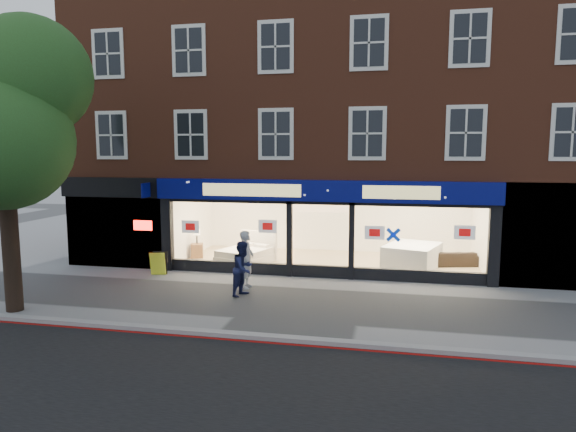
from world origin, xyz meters
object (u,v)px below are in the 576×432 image
(sofa, at_px, (454,258))
(mattress_stack, at_px, (412,256))
(display_bed, at_px, (247,254))
(pedestrian_blue, at_px, (243,268))
(pedestrian_grey, at_px, (247,259))
(a_board, at_px, (159,263))

(sofa, bearing_deg, mattress_stack, 8.29)
(display_bed, height_order, sofa, display_bed)
(mattress_stack, xyz_separation_m, pedestrian_blue, (-4.97, -4.38, 0.30))
(sofa, xyz_separation_m, pedestrian_grey, (-6.64, -4.14, 0.53))
(pedestrian_grey, distance_m, pedestrian_blue, 0.87)
(display_bed, bearing_deg, a_board, -122.25)
(mattress_stack, distance_m, pedestrian_blue, 6.63)
(mattress_stack, xyz_separation_m, sofa, (1.53, 0.62, -0.15))
(display_bed, xyz_separation_m, a_board, (-2.53, -2.05, -0.00))
(display_bed, xyz_separation_m, mattress_stack, (6.03, 0.48, 0.11))
(display_bed, bearing_deg, sofa, 27.01)
(sofa, bearing_deg, pedestrian_grey, 18.09)
(a_board, xyz_separation_m, pedestrian_blue, (3.59, -1.85, 0.41))
(display_bed, distance_m, pedestrian_blue, 4.06)
(display_bed, relative_size, sofa, 1.28)
(sofa, height_order, pedestrian_grey, pedestrian_grey)
(a_board, height_order, pedestrian_grey, pedestrian_grey)
(mattress_stack, xyz_separation_m, a_board, (-8.56, -2.53, -0.11))
(mattress_stack, relative_size, pedestrian_blue, 1.54)
(display_bed, relative_size, a_board, 2.87)
(a_board, xyz_separation_m, pedestrian_grey, (3.45, -0.99, 0.49))
(display_bed, distance_m, sofa, 7.63)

